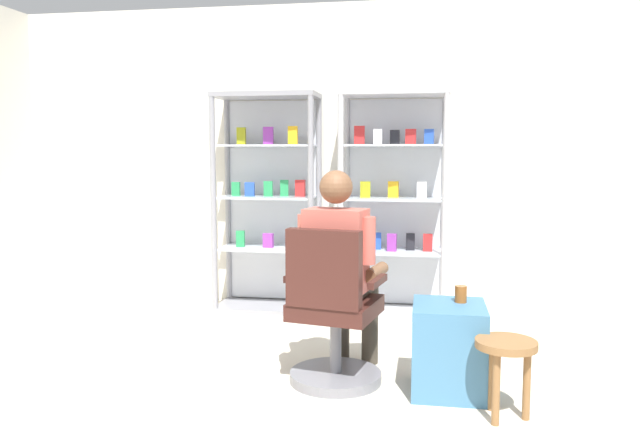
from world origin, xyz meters
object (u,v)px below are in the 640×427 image
object	(u,v)px
office_chair	(333,321)
tea_glass	(461,294)
wooden_stool	(506,356)
display_cabinet_left	(269,201)
display_cabinet_right	(394,202)
storage_crate	(449,348)
seated_shopkeeper	(342,263)

from	to	relation	value
office_chair	tea_glass	size ratio (longest dim) A/B	9.80
office_chair	tea_glass	xyz separation A→B (m)	(0.75, 0.08, 0.17)
tea_glass	wooden_stool	size ratio (longest dim) A/B	0.23
display_cabinet_left	tea_glass	bearing A→B (deg)	-46.65
office_chair	tea_glass	bearing A→B (deg)	5.82
display_cabinet_left	display_cabinet_right	distance (m)	1.10
office_chair	storage_crate	xyz separation A→B (m)	(0.68, 0.01, -0.13)
storage_crate	office_chair	bearing A→B (deg)	-179.50
seated_shopkeeper	display_cabinet_right	bearing A→B (deg)	81.68
seated_shopkeeper	storage_crate	size ratio (longest dim) A/B	2.49
seated_shopkeeper	tea_glass	xyz separation A→B (m)	(0.72, -0.08, -0.14)
display_cabinet_right	display_cabinet_left	bearing A→B (deg)	179.98
display_cabinet_right	tea_glass	distance (m)	1.79
office_chair	seated_shopkeeper	size ratio (longest dim) A/B	0.74
display_cabinet_right	seated_shopkeeper	xyz separation A→B (m)	(-0.23, -1.59, -0.25)
seated_shopkeeper	office_chair	bearing A→B (deg)	-101.10
display_cabinet_left	wooden_stool	xyz separation A→B (m)	(1.80, -2.07, -0.63)
display_cabinet_left	tea_glass	xyz separation A→B (m)	(1.58, -1.68, -0.40)
display_cabinet_left	seated_shopkeeper	distance (m)	1.83
display_cabinet_right	tea_glass	xyz separation A→B (m)	(0.48, -1.68, -0.40)
display_cabinet_left	tea_glass	world-z (taller)	display_cabinet_left
wooden_stool	display_cabinet_left	bearing A→B (deg)	130.98
storage_crate	tea_glass	size ratio (longest dim) A/B	5.29
display_cabinet_left	seated_shopkeeper	bearing A→B (deg)	-61.46
seated_shopkeeper	tea_glass	size ratio (longest dim) A/B	13.16
office_chair	display_cabinet_left	bearing A→B (deg)	115.46
display_cabinet_left	wooden_stool	world-z (taller)	display_cabinet_left
wooden_stool	office_chair	bearing A→B (deg)	161.82
storage_crate	seated_shopkeeper	bearing A→B (deg)	166.64
display_cabinet_right	tea_glass	bearing A→B (deg)	-73.89
storage_crate	wooden_stool	bearing A→B (deg)	-48.93
tea_glass	office_chair	bearing A→B (deg)	-174.18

